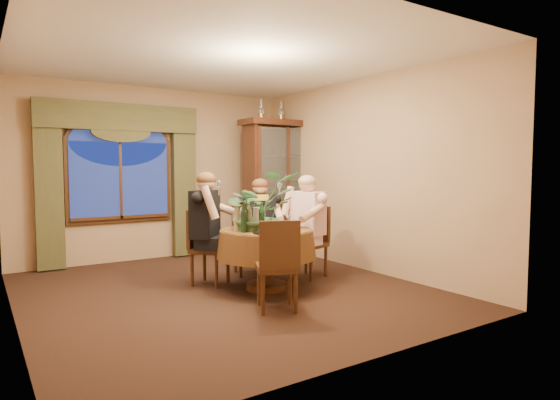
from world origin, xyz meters
TOP-DOWN VIEW (x-y plane):
  - floor at (0.00, 0.00)m, footprint 5.00×5.00m
  - wall_back at (0.00, 2.50)m, footprint 4.50×0.00m
  - wall_right at (2.25, 0.00)m, footprint 0.00×5.00m
  - ceiling at (0.00, 0.00)m, footprint 5.00×5.00m
  - window at (-0.60, 2.43)m, footprint 1.62×0.10m
  - arched_transom at (-0.60, 2.43)m, footprint 1.60×0.06m
  - drapery_left at (-1.63, 2.38)m, footprint 0.38×0.14m
  - drapery_right at (0.43, 2.38)m, footprint 0.38×0.14m
  - swag_valance at (-0.60, 2.35)m, footprint 2.45×0.16m
  - dining_table at (0.45, -0.24)m, footprint 1.39×1.39m
  - china_cabinet at (1.98, 1.75)m, footprint 1.43×0.56m
  - oil_lamp_left at (1.58, 1.75)m, footprint 0.11×0.11m
  - oil_lamp_center at (1.98, 1.75)m, footprint 0.11×0.11m
  - oil_lamp_right at (2.38, 1.75)m, footprint 0.11×0.11m
  - chair_right at (1.28, 0.00)m, footprint 0.52×0.52m
  - chair_back_right at (0.69, 0.60)m, footprint 0.52×0.52m
  - chair_back at (-0.03, 0.36)m, footprint 0.59×0.59m
  - chair_front_left at (0.11, -1.00)m, footprint 0.56×0.56m
  - person_pink at (1.22, -0.06)m, footprint 0.56×0.60m
  - person_back at (-0.12, 0.31)m, footprint 0.71×0.71m
  - person_scarf at (0.80, 0.50)m, footprint 0.63×0.61m
  - stoneware_vase at (0.38, -0.15)m, footprint 0.14×0.14m
  - centerpiece_plant at (0.39, -0.16)m, footprint 0.91×1.01m
  - olive_bowl at (0.53, -0.30)m, footprint 0.17×0.17m
  - cheese_platter at (0.28, -0.56)m, footprint 0.36×0.36m
  - wine_bottle_0 at (0.15, -0.25)m, footprint 0.07×0.07m
  - wine_bottle_1 at (0.08, -0.16)m, footprint 0.07×0.07m
  - wine_bottle_2 at (0.23, -0.07)m, footprint 0.07×0.07m
  - wine_bottle_3 at (0.22, -0.21)m, footprint 0.07×0.07m
  - wine_bottle_4 at (0.34, -0.32)m, footprint 0.07×0.07m
  - wine_bottle_5 at (0.08, -0.34)m, footprint 0.07×0.07m
  - tasting_paper_0 at (0.59, -0.36)m, footprint 0.24×0.32m
  - tasting_paper_1 at (0.75, -0.02)m, footprint 0.29×0.35m
  - wine_glass_person_pink at (0.84, -0.15)m, footprint 0.07×0.07m
  - wine_glass_person_back at (0.16, 0.04)m, footprint 0.07×0.07m
  - wine_glass_person_scarf at (0.62, 0.12)m, footprint 0.07×0.07m

SIDE VIEW (x-z plane):
  - floor at x=0.00m, z-range 0.00..0.00m
  - dining_table at x=0.45m, z-range 0.00..0.75m
  - chair_right at x=1.28m, z-range 0.00..0.96m
  - chair_back_right at x=0.69m, z-range 0.00..0.96m
  - chair_back at x=-0.03m, z-range 0.00..0.96m
  - chair_front_left at x=0.11m, z-range 0.00..0.96m
  - person_scarf at x=0.80m, z-range 0.00..1.36m
  - person_pink at x=1.22m, z-range 0.00..1.41m
  - person_back at x=-0.12m, z-range 0.00..1.45m
  - tasting_paper_0 at x=0.59m, z-range 0.75..0.76m
  - tasting_paper_1 at x=0.75m, z-range 0.75..0.76m
  - cheese_platter at x=0.28m, z-range 0.75..0.77m
  - olive_bowl at x=0.53m, z-range 0.75..0.80m
  - wine_glass_person_pink at x=0.84m, z-range 0.75..0.93m
  - wine_glass_person_back at x=0.16m, z-range 0.75..0.93m
  - wine_glass_person_scarf at x=0.62m, z-range 0.75..0.93m
  - stoneware_vase at x=0.38m, z-range 0.75..1.02m
  - wine_bottle_0 at x=0.15m, z-range 0.75..1.08m
  - wine_bottle_1 at x=0.08m, z-range 0.75..1.08m
  - wine_bottle_2 at x=0.23m, z-range 0.75..1.08m
  - wine_bottle_3 at x=0.22m, z-range 0.75..1.08m
  - wine_bottle_4 at x=0.34m, z-range 0.75..1.08m
  - wine_bottle_5 at x=0.08m, z-range 0.75..1.08m
  - china_cabinet at x=1.98m, z-range 0.00..2.32m
  - drapery_left at x=-1.63m, z-range 0.02..2.34m
  - drapery_right at x=0.43m, z-range 0.02..2.34m
  - window at x=-0.60m, z-range 0.64..1.96m
  - centerpiece_plant at x=0.39m, z-range 0.95..1.74m
  - wall_back at x=0.00m, z-range -0.85..3.65m
  - wall_right at x=2.25m, z-range -1.10..3.90m
  - arched_transom at x=-0.60m, z-range 1.86..2.30m
  - swag_valance at x=-0.60m, z-range 2.07..2.49m
  - oil_lamp_left at x=1.58m, z-range 2.32..2.66m
  - oil_lamp_center at x=1.98m, z-range 2.32..2.66m
  - oil_lamp_right at x=2.38m, z-range 2.32..2.66m
  - ceiling at x=0.00m, z-range 2.80..2.80m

